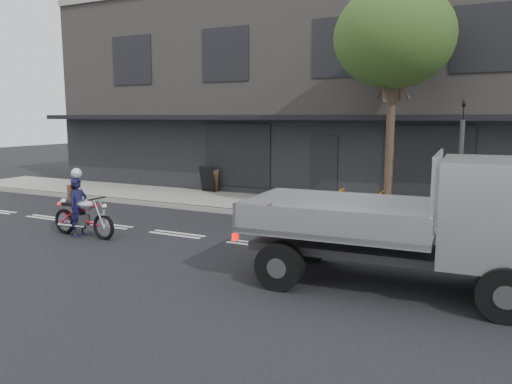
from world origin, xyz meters
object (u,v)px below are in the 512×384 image
Objects in this scene: rider at (78,207)px; construction_barrier at (359,202)px; traffic_light_pole at (460,172)px; motorcycle at (83,216)px; sandwich_board at (207,179)px; flatbed_ute at (470,215)px; street_tree at (394,38)px.

construction_barrier is at bearing -46.28° from rider.
traffic_light_pole is 9.95m from rider.
traffic_light_pole is 1.68× the size of motorcycle.
rider is 7.18m from sandwich_board.
construction_barrier is 1.32× the size of sandwich_board.
traffic_light_pole reaches higher than flatbed_ute.
street_tree is 6.72× the size of sandwich_board.
sandwich_board is at bearing 139.92° from flatbed_ute.
street_tree is 1.93× the size of traffic_light_pole.
street_tree is at bearing 5.87° from construction_barrier.
construction_barrier is at bearing 44.46° from motorcycle.
flatbed_ute reaches higher than motorcycle.
flatbed_ute is 5.50× the size of sandwich_board.
street_tree is at bearing 41.17° from motorcycle.
street_tree is at bearing -49.47° from rider.
motorcycle is 9.22m from flatbed_ute.
sandwich_board is at bearing 97.40° from motorcycle.
motorcycle is (-8.62, -4.61, -1.10)m from traffic_light_pole.
traffic_light_pole reaches higher than sandwich_board.
flatbed_ute reaches higher than construction_barrier.
rider is at bearing -81.59° from sandwich_board.
traffic_light_pole is 9.73m from sandwich_board.
motorcycle is at bearing -80.39° from sandwich_board.
traffic_light_pole is 4.89m from flatbed_ute.
street_tree is at bearing -9.18° from sandwich_board.
sandwich_board is (-9.34, 2.55, -1.00)m from traffic_light_pole.
motorcycle is at bearing -151.86° from traffic_light_pole.
rider reaches higher than motorcycle.
rider is at bearing -141.11° from street_tree.
rider is 1.51× the size of sandwich_board.
flatbed_ute is (9.33, -0.24, 0.67)m from rider.
traffic_light_pole is (2.00, -0.85, -3.63)m from street_tree.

